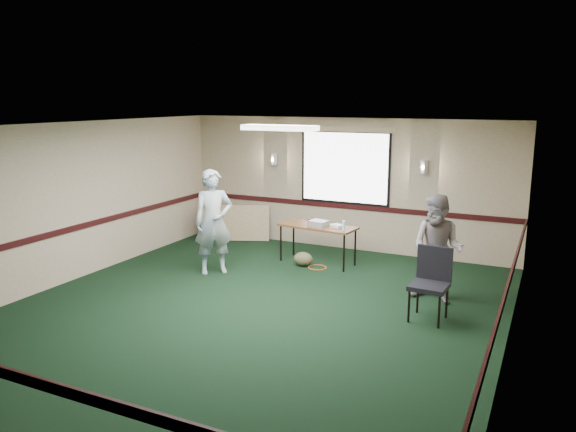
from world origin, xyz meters
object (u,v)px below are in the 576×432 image
at_px(folding_table, 318,228).
at_px(person_left, 213,222).
at_px(conference_chair, 431,277).
at_px(projector, 319,223).
at_px(person_right, 438,249).

distance_m(folding_table, person_left, 1.99).
distance_m(conference_chair, person_left, 3.98).
bearing_deg(projector, person_left, -128.34).
height_order(projector, person_right, person_right).
distance_m(person_left, person_right, 3.89).
xyz_separation_m(folding_table, person_right, (2.44, -1.12, 0.16)).
bearing_deg(folding_table, person_left, -130.31).
bearing_deg(person_right, conference_chair, -74.30).
relative_size(folding_table, person_left, 0.82).
relative_size(projector, conference_chair, 0.31).
height_order(folding_table, person_right, person_right).
xyz_separation_m(conference_chair, person_left, (-3.94, 0.47, 0.33)).
bearing_deg(person_left, projector, -2.07).
height_order(projector, conference_chair, conference_chair).
height_order(folding_table, person_left, person_left).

